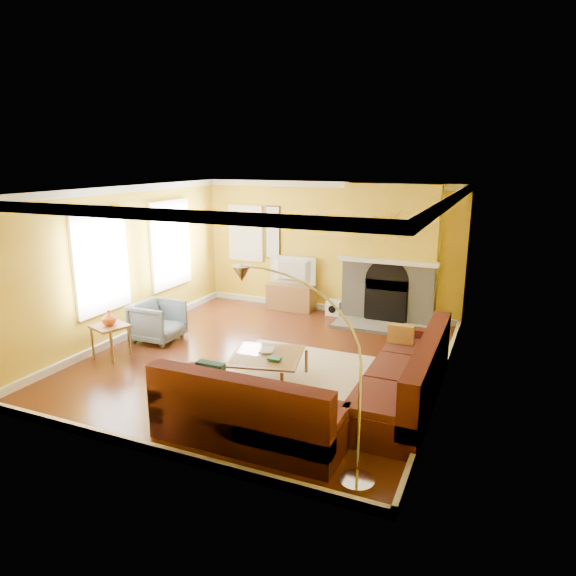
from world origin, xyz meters
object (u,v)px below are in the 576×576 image
at_px(sectional_sofa, 320,367).
at_px(coffee_table, 266,367).
at_px(armchair, 158,321).
at_px(side_table, 111,341).
at_px(arc_lamp, 304,377).
at_px(media_console, 291,297).

distance_m(sectional_sofa, coffee_table, 0.98).
height_order(coffee_table, armchair, armchair).
xyz_separation_m(armchair, side_table, (-0.21, -0.96, -0.08)).
xyz_separation_m(coffee_table, armchair, (-2.49, 0.74, 0.16)).
bearing_deg(arc_lamp, armchair, 145.47).
distance_m(sectional_sofa, armchair, 3.54).
relative_size(coffee_table, armchair, 1.29).
xyz_separation_m(armchair, arc_lamp, (3.82, -2.63, 0.71)).
distance_m(coffee_table, arc_lamp, 2.47).
distance_m(media_console, armchair, 3.07).
height_order(coffee_table, media_console, media_console).
xyz_separation_m(sectional_sofa, arc_lamp, (0.42, -1.65, 0.61)).
height_order(armchair, arc_lamp, arc_lamp).
height_order(media_console, arc_lamp, arc_lamp).
bearing_deg(coffee_table, arc_lamp, -54.76).
distance_m(media_console, arc_lamp, 5.93).
xyz_separation_m(sectional_sofa, armchair, (-3.40, 0.98, -0.10)).
relative_size(armchair, arc_lamp, 0.37).
xyz_separation_m(sectional_sofa, coffee_table, (-0.92, 0.25, -0.25)).
bearing_deg(side_table, coffee_table, 4.64).
relative_size(sectional_sofa, coffee_table, 3.48).
distance_m(coffee_table, side_table, 2.71).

